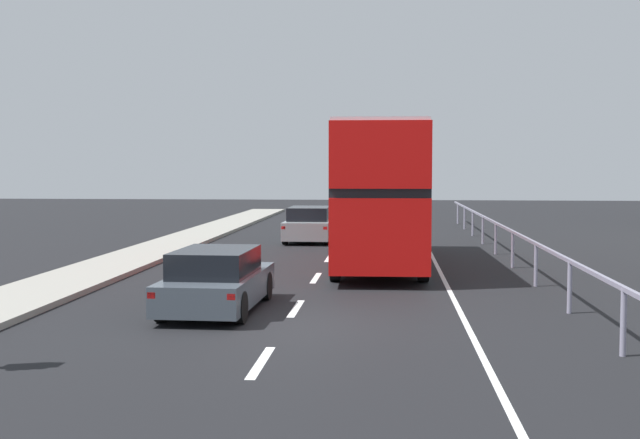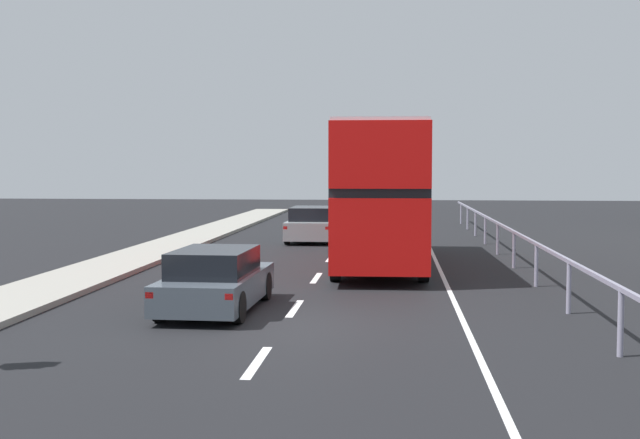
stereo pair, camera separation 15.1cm
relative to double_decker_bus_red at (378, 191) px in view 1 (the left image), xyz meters
name	(u,v)px [view 1 (the left image)]	position (x,y,z in m)	size (l,w,h in m)	color
ground_plane	(288,324)	(-1.68, -9.42, -2.36)	(73.47, 120.00, 0.10)	black
lane_paint_markings	(394,267)	(0.50, -0.55, -2.31)	(3.65, 46.00, 0.01)	silver
bridge_side_railing	(513,237)	(4.10, -0.42, -1.38)	(0.10, 42.00, 1.14)	gray
double_decker_bus_red	(378,191)	(0.00, 0.00, 0.00)	(2.79, 10.60, 4.32)	red
hatchback_car_near	(217,281)	(-3.33, -8.36, -1.67)	(1.87, 4.28, 1.33)	#444C55
sedan_car_ahead	(310,225)	(-2.91, 7.77, -1.62)	(1.90, 4.43, 1.44)	gray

